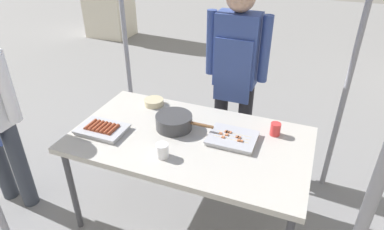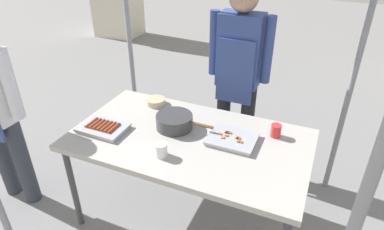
{
  "view_description": "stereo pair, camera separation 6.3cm",
  "coord_description": "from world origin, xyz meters",
  "px_view_note": "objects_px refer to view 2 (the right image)",
  "views": [
    {
      "loc": [
        0.71,
        -1.73,
        2.03
      ],
      "look_at": [
        0.0,
        0.05,
        0.9
      ],
      "focal_mm": 31.36,
      "sensor_mm": 36.0,
      "label": 1
    },
    {
      "loc": [
        0.76,
        -1.71,
        2.03
      ],
      "look_at": [
        0.0,
        0.05,
        0.9
      ],
      "focal_mm": 31.36,
      "sensor_mm": 36.0,
      "label": 2
    }
  ],
  "objects_px": {
    "tray_meat_skewers": "(232,139)",
    "drink_cup_by_wok": "(161,150)",
    "cooking_wok": "(175,121)",
    "vendor_woman": "(239,68)",
    "stall_table": "(189,144)",
    "tray_grilled_sausages": "(103,127)",
    "drink_cup_near_edge": "(276,131)",
    "condiment_bowl": "(156,102)"
  },
  "relations": [
    {
      "from": "tray_meat_skewers",
      "to": "cooking_wok",
      "type": "xyz_separation_m",
      "value": [
        -0.42,
        0.0,
        0.04
      ]
    },
    {
      "from": "stall_table",
      "to": "condiment_bowl",
      "type": "distance_m",
      "value": 0.55
    },
    {
      "from": "cooking_wok",
      "to": "vendor_woman",
      "type": "height_order",
      "value": "vendor_woman"
    },
    {
      "from": "cooking_wok",
      "to": "condiment_bowl",
      "type": "bearing_deg",
      "value": 139.31
    },
    {
      "from": "tray_grilled_sausages",
      "to": "vendor_woman",
      "type": "height_order",
      "value": "vendor_woman"
    },
    {
      "from": "tray_meat_skewers",
      "to": "drink_cup_near_edge",
      "type": "bearing_deg",
      "value": 34.65
    },
    {
      "from": "drink_cup_by_wok",
      "to": "vendor_woman",
      "type": "bearing_deg",
      "value": 80.4
    },
    {
      "from": "drink_cup_near_edge",
      "to": "condiment_bowl",
      "type": "bearing_deg",
      "value": 175.46
    },
    {
      "from": "stall_table",
      "to": "tray_meat_skewers",
      "type": "distance_m",
      "value": 0.3
    },
    {
      "from": "stall_table",
      "to": "cooking_wok",
      "type": "relative_size",
      "value": 3.83
    },
    {
      "from": "drink_cup_by_wok",
      "to": "drink_cup_near_edge",
      "type": "bearing_deg",
      "value": 39.54
    },
    {
      "from": "cooking_wok",
      "to": "vendor_woman",
      "type": "bearing_deg",
      "value": 71.07
    },
    {
      "from": "tray_meat_skewers",
      "to": "drink_cup_near_edge",
      "type": "distance_m",
      "value": 0.31
    },
    {
      "from": "stall_table",
      "to": "tray_grilled_sausages",
      "type": "xyz_separation_m",
      "value": [
        -0.59,
        -0.15,
        0.07
      ]
    },
    {
      "from": "stall_table",
      "to": "drink_cup_near_edge",
      "type": "distance_m",
      "value": 0.59
    },
    {
      "from": "stall_table",
      "to": "drink_cup_by_wok",
      "type": "relative_size",
      "value": 17.71
    },
    {
      "from": "condiment_bowl",
      "to": "drink_cup_by_wok",
      "type": "height_order",
      "value": "drink_cup_by_wok"
    },
    {
      "from": "drink_cup_near_edge",
      "to": "drink_cup_by_wok",
      "type": "distance_m",
      "value": 0.79
    },
    {
      "from": "cooking_wok",
      "to": "drink_cup_near_edge",
      "type": "bearing_deg",
      "value": 14.3
    },
    {
      "from": "drink_cup_by_wok",
      "to": "stall_table",
      "type": "bearing_deg",
      "value": 72.87
    },
    {
      "from": "condiment_bowl",
      "to": "vendor_woman",
      "type": "distance_m",
      "value": 0.73
    },
    {
      "from": "drink_cup_by_wok",
      "to": "vendor_woman",
      "type": "xyz_separation_m",
      "value": [
        0.17,
        1.03,
        0.18
      ]
    },
    {
      "from": "stall_table",
      "to": "drink_cup_near_edge",
      "type": "relative_size",
      "value": 17.95
    },
    {
      "from": "tray_meat_skewers",
      "to": "condiment_bowl",
      "type": "height_order",
      "value": "condiment_bowl"
    },
    {
      "from": "condiment_bowl",
      "to": "drink_cup_near_edge",
      "type": "xyz_separation_m",
      "value": [
        0.96,
        -0.08,
        0.02
      ]
    },
    {
      "from": "condiment_bowl",
      "to": "tray_meat_skewers",
      "type": "bearing_deg",
      "value": -19.35
    },
    {
      "from": "tray_meat_skewers",
      "to": "drink_cup_by_wok",
      "type": "height_order",
      "value": "drink_cup_by_wok"
    },
    {
      "from": "tray_grilled_sausages",
      "to": "drink_cup_by_wok",
      "type": "bearing_deg",
      "value": -11.04
    },
    {
      "from": "stall_table",
      "to": "drink_cup_by_wok",
      "type": "distance_m",
      "value": 0.28
    },
    {
      "from": "cooking_wok",
      "to": "drink_cup_by_wok",
      "type": "bearing_deg",
      "value": -78.53
    },
    {
      "from": "stall_table",
      "to": "cooking_wok",
      "type": "xyz_separation_m",
      "value": [
        -0.14,
        0.08,
        0.11
      ]
    },
    {
      "from": "vendor_woman",
      "to": "stall_table",
      "type": "bearing_deg",
      "value": 82.92
    },
    {
      "from": "tray_meat_skewers",
      "to": "stall_table",
      "type": "bearing_deg",
      "value": -164.83
    },
    {
      "from": "tray_grilled_sausages",
      "to": "cooking_wok",
      "type": "relative_size",
      "value": 0.79
    },
    {
      "from": "tray_meat_skewers",
      "to": "drink_cup_by_wok",
      "type": "bearing_deg",
      "value": -137.38
    },
    {
      "from": "stall_table",
      "to": "vendor_woman",
      "type": "bearing_deg",
      "value": 82.92
    },
    {
      "from": "drink_cup_near_edge",
      "to": "drink_cup_by_wok",
      "type": "height_order",
      "value": "drink_cup_by_wok"
    },
    {
      "from": "stall_table",
      "to": "tray_meat_skewers",
      "type": "xyz_separation_m",
      "value": [
        0.28,
        0.08,
        0.07
      ]
    },
    {
      "from": "condiment_bowl",
      "to": "cooking_wok",
      "type": "bearing_deg",
      "value": -40.69
    },
    {
      "from": "drink_cup_by_wok",
      "to": "condiment_bowl",
      "type": "bearing_deg",
      "value": 121.62
    },
    {
      "from": "tray_meat_skewers",
      "to": "vendor_woman",
      "type": "distance_m",
      "value": 0.76
    },
    {
      "from": "condiment_bowl",
      "to": "drink_cup_by_wok",
      "type": "distance_m",
      "value": 0.68
    }
  ]
}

